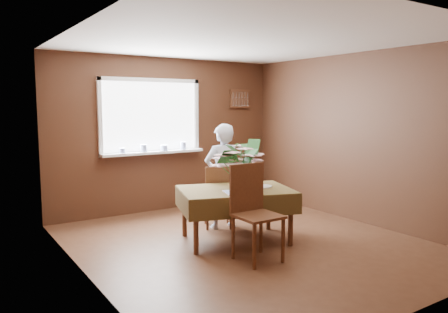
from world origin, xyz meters
TOP-DOWN VIEW (x-y plane):
  - floor at (0.00, 0.00)m, footprint 4.50×4.50m
  - ceiling at (0.00, 0.00)m, footprint 4.50×4.50m
  - wall_back at (0.00, 2.25)m, footprint 4.00×0.00m
  - wall_front at (0.00, -2.25)m, footprint 4.00×0.00m
  - wall_left at (-2.00, 0.00)m, footprint 0.00×4.50m
  - wall_right at (2.00, 0.00)m, footprint 0.00×4.50m
  - window_assembly at (-0.29, 2.20)m, footprint 1.72×0.20m
  - spoon_rack at (1.45, 2.22)m, footprint 0.44×0.05m
  - dining_table at (-0.07, 0.18)m, footprint 1.62×1.33m
  - chair_far at (0.07, 0.79)m, footprint 0.51×0.51m
  - chair_near at (-0.27, -0.45)m, footprint 0.46×0.46m
  - seated_woman at (0.13, 0.79)m, footprint 0.58×0.42m
  - flower_bouquet at (-0.10, 0.04)m, footprint 0.64×0.64m
  - side_plate at (0.30, 0.10)m, footprint 0.29×0.29m
  - table_knife at (-0.01, -0.08)m, footprint 0.03×0.20m

SIDE VIEW (x-z plane):
  - floor at x=0.00m, z-range 0.00..0.00m
  - chair_far at x=0.07m, z-range 0.04..0.93m
  - chair_near at x=-0.27m, z-range 0.04..1.11m
  - dining_table at x=-0.07m, z-range 0.25..0.94m
  - side_plate at x=0.30m, z-range 0.68..0.69m
  - table_knife at x=-0.01m, z-range 0.68..0.69m
  - seated_woman at x=0.13m, z-range 0.00..1.48m
  - flower_bouquet at x=-0.10m, z-range 0.76..1.31m
  - wall_back at x=0.00m, z-range -0.75..3.25m
  - wall_front at x=0.00m, z-range -0.75..3.25m
  - wall_left at x=-2.00m, z-range -1.00..3.50m
  - wall_right at x=2.00m, z-range -1.00..3.50m
  - window_assembly at x=-0.29m, z-range 0.75..1.97m
  - spoon_rack at x=1.45m, z-range 1.69..2.02m
  - ceiling at x=0.00m, z-range 2.50..2.50m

